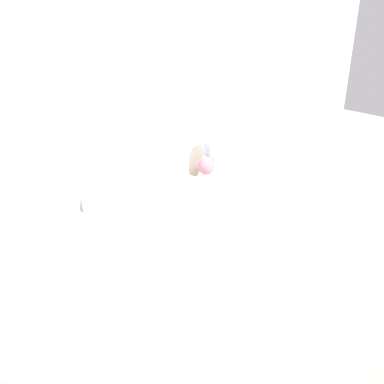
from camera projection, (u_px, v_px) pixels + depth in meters
name	position (u px, v px, depth m)	size (l,w,h in m)	color
ground_plane	(80.00, 286.00, 3.36)	(12.00, 12.00, 0.00)	#BCB7B2
wall_back	(52.00, 115.00, 2.85)	(8.00, 0.06, 2.60)	silver
bed	(163.00, 310.00, 2.63)	(1.93, 2.03, 1.28)	tan
nightstand	(217.00, 210.00, 3.91)	(0.44, 0.46, 0.52)	silver
table_lamp	(213.00, 152.00, 3.81)	(0.18, 0.18, 0.34)	#A8B2BC
flower_vase	(206.00, 168.00, 3.68)	(0.14, 0.14, 0.25)	silver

